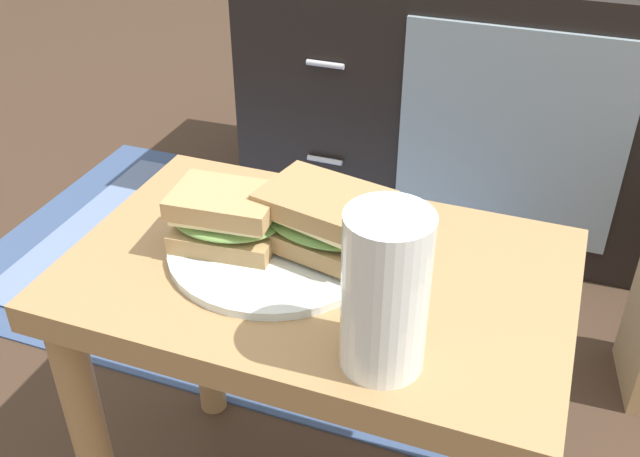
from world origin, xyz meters
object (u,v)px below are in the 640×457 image
at_px(tv_cabinet, 470,94).
at_px(sandwich_back, 323,219).
at_px(sandwich_front, 226,218).
at_px(beer_glass, 385,296).
at_px(plate, 276,248).

distance_m(tv_cabinet, sandwich_back, 0.95).
distance_m(sandwich_front, sandwich_back, 0.11).
xyz_separation_m(sandwich_back, beer_glass, (0.11, -0.14, 0.03)).
bearing_deg(sandwich_front, tv_cabinet, 82.85).
height_order(sandwich_back, beer_glass, beer_glass).
height_order(tv_cabinet, plate, tv_cabinet).
xyz_separation_m(tv_cabinet, plate, (-0.07, -0.94, 0.17)).
distance_m(plate, sandwich_back, 0.07).
relative_size(plate, beer_glass, 1.51).
height_order(plate, sandwich_front, sandwich_front).
distance_m(tv_cabinet, beer_glass, 1.10).
xyz_separation_m(plate, sandwich_front, (-0.05, -0.01, 0.04)).
xyz_separation_m(plate, beer_glass, (0.16, -0.13, 0.07)).
height_order(sandwich_front, sandwich_back, sandwich_back).
bearing_deg(beer_glass, plate, 141.77).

